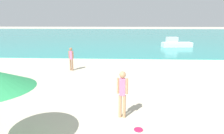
# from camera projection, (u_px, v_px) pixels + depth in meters

# --- Properties ---
(water) EXTENTS (160.00, 60.00, 0.06)m
(water) POSITION_uv_depth(u_px,v_px,m) (119.00, 34.00, 46.00)
(water) COLOR teal
(water) RESTS_ON ground
(person_standing) EXTENTS (0.37, 0.22, 1.63)m
(person_standing) POSITION_uv_depth(u_px,v_px,m) (122.00, 92.00, 6.51)
(person_standing) COLOR tan
(person_standing) RESTS_ON ground
(frisbee) EXTENTS (0.27, 0.27, 0.03)m
(frisbee) POSITION_uv_depth(u_px,v_px,m) (138.00, 130.00, 5.93)
(frisbee) COLOR #E51E4C
(frisbee) RESTS_ON ground
(person_distant) EXTENTS (0.35, 0.20, 1.53)m
(person_distant) POSITION_uv_depth(u_px,v_px,m) (71.00, 58.00, 12.80)
(person_distant) COLOR #936B4C
(person_distant) RESTS_ON ground
(boat_near) EXTENTS (3.70, 1.57, 1.22)m
(boat_near) POSITION_uv_depth(u_px,v_px,m) (176.00, 44.00, 23.90)
(boat_near) COLOR white
(boat_near) RESTS_ON water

